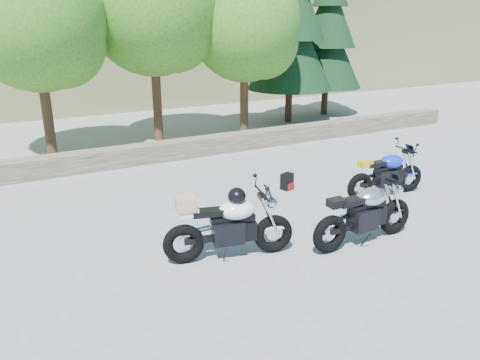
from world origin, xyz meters
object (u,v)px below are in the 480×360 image
(silver_bike, at_px, (365,214))
(blue_bike, at_px, (387,175))
(backpack, at_px, (287,182))
(white_bike, at_px, (229,224))

(silver_bike, bearing_deg, blue_bike, 35.77)
(silver_bike, xyz_separation_m, backpack, (0.36, 2.92, -0.35))
(blue_bike, relative_size, backpack, 5.41)
(silver_bike, relative_size, white_bike, 1.01)
(silver_bike, bearing_deg, white_bike, 163.85)
(blue_bike, xyz_separation_m, backpack, (-1.67, 1.39, -0.31))
(silver_bike, height_order, white_bike, white_bike)
(white_bike, distance_m, blue_bike, 4.45)
(white_bike, relative_size, backpack, 5.70)
(white_bike, xyz_separation_m, blue_bike, (4.35, 0.89, -0.09))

